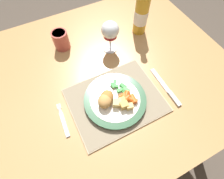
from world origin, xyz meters
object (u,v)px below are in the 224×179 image
(table_knife, at_px, (168,90))
(wine_glass, at_px, (110,31))
(dinner_plate, at_px, (115,100))
(fork, at_px, (64,122))
(bottle, at_px, (142,12))
(drinking_cup, at_px, (61,40))
(dining_table, at_px, (95,88))

(table_knife, xyz_separation_m, wine_glass, (-0.10, 0.31, 0.10))
(dinner_plate, bearing_deg, fork, 176.89)
(wine_glass, height_order, bottle, bottle)
(bottle, bearing_deg, drinking_cup, 169.51)
(fork, distance_m, table_knife, 0.43)
(wine_glass, distance_m, drinking_cup, 0.23)
(fork, distance_m, drinking_cup, 0.38)
(dinner_plate, distance_m, table_knife, 0.22)
(dining_table, height_order, wine_glass, wine_glass)
(wine_glass, relative_size, bottle, 0.51)
(bottle, bearing_deg, dinner_plate, -134.10)
(drinking_cup, bearing_deg, dining_table, -76.36)
(bottle, bearing_deg, fork, -149.78)
(bottle, relative_size, drinking_cup, 3.36)
(dinner_plate, xyz_separation_m, fork, (-0.21, 0.01, -0.01))
(table_knife, height_order, bottle, bottle)
(table_knife, bearing_deg, wine_glass, 108.60)
(fork, relative_size, table_knife, 0.71)
(dining_table, height_order, table_knife, table_knife)
(wine_glass, relative_size, drinking_cup, 1.71)
(dining_table, xyz_separation_m, fork, (-0.18, -0.14, 0.09))
(fork, xyz_separation_m, table_knife, (0.42, -0.06, 0.00))
(dining_table, relative_size, wine_glass, 8.37)
(drinking_cup, bearing_deg, wine_glass, -29.84)
(fork, height_order, drinking_cup, drinking_cup)
(dining_table, distance_m, dinner_plate, 0.18)
(table_knife, relative_size, bottle, 0.68)
(dining_table, xyz_separation_m, dinner_plate, (0.03, -0.15, 0.11))
(dining_table, bearing_deg, fork, -142.51)
(dinner_plate, relative_size, fork, 1.72)
(wine_glass, xyz_separation_m, drinking_cup, (-0.20, 0.11, -0.06))
(table_knife, xyz_separation_m, drinking_cup, (-0.30, 0.42, 0.04))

